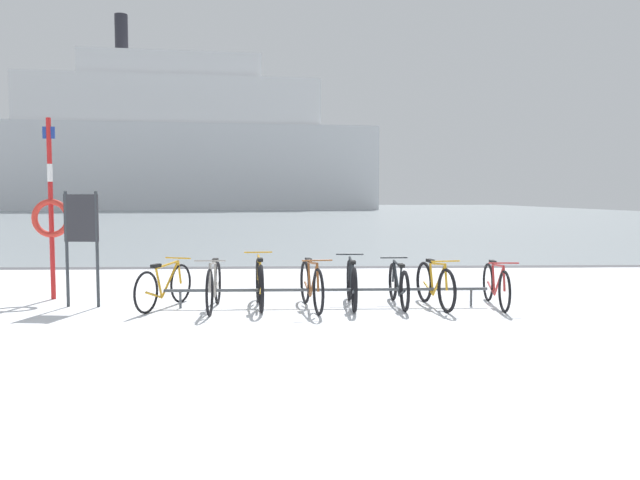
# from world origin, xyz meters

# --- Properties ---
(ground) EXTENTS (80.00, 132.00, 0.08)m
(ground) POSITION_xyz_m (0.00, 53.90, -0.04)
(ground) COLOR white
(bike_rack) EXTENTS (5.15, 0.08, 0.31)m
(bike_rack) POSITION_xyz_m (0.23, 4.45, 0.27)
(bike_rack) COLOR #4C5156
(bike_rack) RESTS_ON ground
(bicycle_0) EXTENTS (0.66, 1.59, 0.76)m
(bicycle_0) POSITION_xyz_m (-2.34, 4.49, 0.35)
(bicycle_0) COLOR black
(bicycle_0) RESTS_ON ground
(bicycle_1) EXTENTS (0.46, 1.74, 0.82)m
(bicycle_1) POSITION_xyz_m (-1.54, 4.30, 0.37)
(bicycle_1) COLOR black
(bicycle_1) RESTS_ON ground
(bicycle_2) EXTENTS (0.46, 1.68, 0.85)m
(bicycle_2) POSITION_xyz_m (-0.85, 4.51, 0.38)
(bicycle_2) COLOR black
(bicycle_2) RESTS_ON ground
(bicycle_3) EXTENTS (0.48, 1.74, 0.82)m
(bicycle_3) POSITION_xyz_m (-0.03, 4.31, 0.37)
(bicycle_3) COLOR black
(bicycle_3) RESTS_ON ground
(bicycle_4) EXTENTS (0.46, 1.79, 0.81)m
(bicycle_4) POSITION_xyz_m (0.63, 4.54, 0.36)
(bicycle_4) COLOR black
(bicycle_4) RESTS_ON ground
(bicycle_5) EXTENTS (0.46, 1.70, 0.75)m
(bicycle_5) POSITION_xyz_m (1.38, 4.56, 0.34)
(bicycle_5) COLOR black
(bicycle_5) RESTS_ON ground
(bicycle_6) EXTENTS (0.46, 1.63, 0.79)m
(bicycle_6) POSITION_xyz_m (1.94, 4.40, 0.36)
(bicycle_6) COLOR black
(bicycle_6) RESTS_ON ground
(bicycle_7) EXTENTS (0.46, 1.69, 0.76)m
(bicycle_7) POSITION_xyz_m (2.93, 4.42, 0.35)
(bicycle_7) COLOR black
(bicycle_7) RESTS_ON ground
(info_sign) EXTENTS (0.55, 0.10, 1.84)m
(info_sign) POSITION_xyz_m (-3.66, 4.62, 1.24)
(info_sign) COLOR #33383D
(info_sign) RESTS_ON ground
(rescue_post) EXTENTS (0.66, 0.10, 3.08)m
(rescue_post) POSITION_xyz_m (-4.43, 5.41, 1.48)
(rescue_post) COLOR red
(rescue_post) RESTS_ON ground
(ferry_ship) EXTENTS (50.35, 14.82, 24.50)m
(ferry_ship) POSITION_xyz_m (-15.36, 76.41, 8.21)
(ferry_ship) COLOR silver
(ferry_ship) RESTS_ON ground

